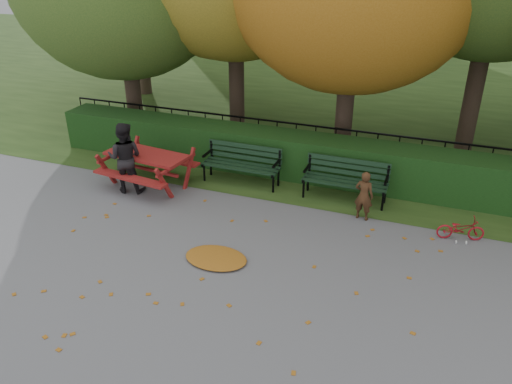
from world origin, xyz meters
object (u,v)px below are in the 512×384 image
(bench_right, at_px, (346,177))
(picnic_table, at_px, (147,161))
(bicycle, at_px, (461,229))
(child, at_px, (364,196))
(adult, at_px, (125,158))
(bench_left, at_px, (242,161))

(bench_right, bearing_deg, picnic_table, -167.54)
(picnic_table, relative_size, bicycle, 2.34)
(picnic_table, distance_m, child, 4.84)
(picnic_table, xyz_separation_m, child, (4.84, 0.20, -0.10))
(picnic_table, xyz_separation_m, bicycle, (6.70, 0.06, -0.39))
(picnic_table, relative_size, adult, 1.27)
(bicycle, bearing_deg, adult, 80.15)
(bench_right, xyz_separation_m, picnic_table, (-4.32, -0.96, 0.10))
(child, bearing_deg, bench_left, -6.31)
(bench_left, height_order, bench_right, same)
(bench_left, distance_m, bicycle, 4.86)
(bench_left, xyz_separation_m, child, (2.91, -0.76, -0.00))
(adult, bearing_deg, bench_right, -178.97)
(child, bearing_deg, bicycle, -175.96)
(adult, bearing_deg, bench_left, -164.22)
(bench_right, distance_m, picnic_table, 4.43)
(bench_left, xyz_separation_m, bench_right, (2.40, 0.00, 0.00))
(bench_right, height_order, bicycle, bench_right)
(bench_right, relative_size, child, 1.73)
(adult, distance_m, bicycle, 7.04)
(picnic_table, bearing_deg, bicycle, 7.28)
(bench_left, distance_m, child, 3.01)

